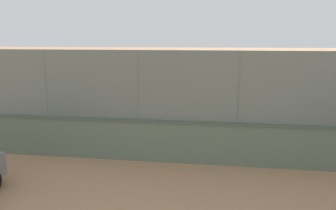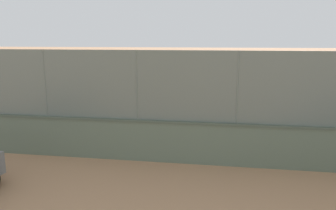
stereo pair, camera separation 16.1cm
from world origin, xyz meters
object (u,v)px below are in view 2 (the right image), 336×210
(spare_ball_by_wall, at_px, (79,149))
(sports_ball, at_px, (99,116))
(player_at_service_line, at_px, (137,117))
(player_near_wall_returning, at_px, (204,91))
(player_crossing_court, at_px, (103,99))

(spare_ball_by_wall, bearing_deg, sports_ball, -78.54)
(player_at_service_line, xyz_separation_m, spare_ball_by_wall, (1.88, 1.77, -0.91))
(player_near_wall_returning, relative_size, spare_ball_by_wall, 15.54)
(player_at_service_line, distance_m, sports_ball, 4.41)
(sports_ball, bearing_deg, player_near_wall_returning, -144.31)
(player_crossing_court, distance_m, player_at_service_line, 5.16)
(player_near_wall_returning, distance_m, spare_ball_by_wall, 9.99)
(player_near_wall_returning, height_order, sports_ball, player_near_wall_returning)
(player_crossing_court, bearing_deg, player_near_wall_returning, -152.17)
(sports_ball, bearing_deg, player_at_service_line, 131.90)
(sports_ball, bearing_deg, spare_ball_by_wall, 101.46)
(spare_ball_by_wall, bearing_deg, player_crossing_court, -79.53)
(player_crossing_court, bearing_deg, spare_ball_by_wall, 100.47)
(player_at_service_line, relative_size, spare_ball_by_wall, 14.89)
(player_near_wall_returning, relative_size, sports_ball, 7.87)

